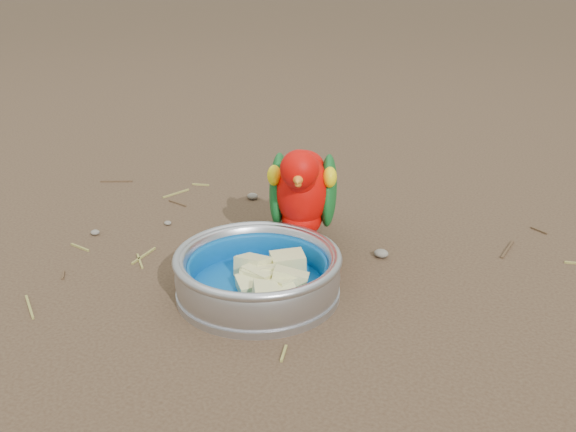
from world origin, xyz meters
The scene contains 6 objects.
ground centered at (0.00, 0.00, 0.00)m, with size 60.00×60.00×0.00m, color #463323.
food_bowl centered at (0.07, 0.02, 0.01)m, with size 0.22×0.22×0.02m, color #B2B2BA.
bowl_wall centered at (0.07, 0.02, 0.04)m, with size 0.22×0.22×0.04m, color #B2B2BA, non-canonical shape.
fruit_wedges centered at (0.07, 0.02, 0.03)m, with size 0.13×0.13×0.03m, color beige, non-canonical shape.
lory_parrot centered at (0.06, 0.17, 0.09)m, with size 0.10×0.21×0.17m, color #C70602, non-canonical shape.
ground_debris centered at (-0.02, 0.06, 0.00)m, with size 0.90×0.80×0.01m, color olive, non-canonical shape.
Camera 1 is at (0.46, -0.63, 0.43)m, focal length 40.00 mm.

